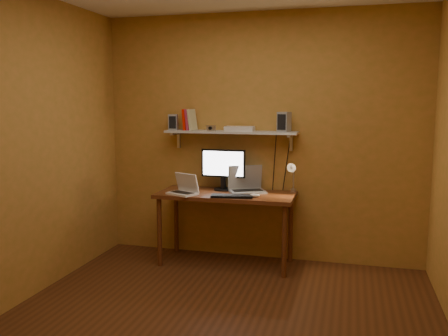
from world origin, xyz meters
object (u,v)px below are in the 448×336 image
(shelf_camera, at_px, (211,128))
(netbook, at_px, (184,188))
(wall_shelf, at_px, (231,132))
(laptop, at_px, (246,185))
(keyboard, at_px, (232,196))
(desk, at_px, (226,201))
(speaker_left, at_px, (173,122))
(speaker_right, at_px, (284,122))
(monitor, at_px, (223,167))
(desk_lamp, at_px, (292,174))
(mouse, at_px, (255,195))
(router, at_px, (240,129))

(shelf_camera, bearing_deg, netbook, -123.20)
(wall_shelf, xyz_separation_m, laptop, (0.18, -0.06, -0.54))
(wall_shelf, relative_size, keyboard, 3.44)
(desk, height_order, laptop, laptop)
(wall_shelf, height_order, speaker_left, speaker_left)
(wall_shelf, relative_size, speaker_right, 6.99)
(keyboard, xyz_separation_m, speaker_right, (0.44, 0.38, 0.71))
(desk, relative_size, speaker_right, 6.99)
(monitor, relative_size, netbook, 1.40)
(wall_shelf, xyz_separation_m, desk_lamp, (0.66, -0.07, -0.40))
(shelf_camera, bearing_deg, desk_lamp, -0.38)
(wall_shelf, height_order, netbook, wall_shelf)
(laptop, bearing_deg, speaker_right, -18.48)
(keyboard, bearing_deg, desk, 111.82)
(wall_shelf, relative_size, shelf_camera, 13.67)
(desk_lamp, relative_size, shelf_camera, 3.66)
(shelf_camera, bearing_deg, keyboard, -46.53)
(speaker_left, bearing_deg, desk_lamp, -13.67)
(netbook, height_order, speaker_left, speaker_left)
(netbook, bearing_deg, laptop, 51.46)
(netbook, xyz_separation_m, mouse, (0.72, 0.03, -0.04))
(laptop, height_order, netbook, laptop)
(laptop, xyz_separation_m, desk_lamp, (0.48, -0.01, 0.14))
(monitor, relative_size, router, 1.60)
(desk, bearing_deg, router, 60.32)
(mouse, height_order, speaker_left, speaker_left)
(desk, bearing_deg, speaker_left, 163.19)
(laptop, distance_m, router, 0.59)
(wall_shelf, relative_size, speaker_left, 8.37)
(monitor, height_order, laptop, monitor)
(netbook, relative_size, speaker_right, 1.70)
(monitor, xyz_separation_m, speaker_left, (-0.57, 0.04, 0.47))
(desk, height_order, keyboard, keyboard)
(mouse, distance_m, router, 0.74)
(desk_lamp, bearing_deg, speaker_left, 177.03)
(shelf_camera, bearing_deg, wall_shelf, 17.44)
(router, bearing_deg, mouse, -53.78)
(netbook, relative_size, keyboard, 0.84)
(desk, xyz_separation_m, router, (0.10, 0.18, 0.74))
(mouse, relative_size, shelf_camera, 0.95)
(desk_lamp, relative_size, speaker_right, 1.87)
(keyboard, xyz_separation_m, mouse, (0.21, 0.06, 0.01))
(mouse, distance_m, desk_lamp, 0.46)
(netbook, height_order, mouse, netbook)
(wall_shelf, bearing_deg, speaker_left, -179.95)
(desk, relative_size, desk_lamp, 3.73)
(speaker_right, relative_size, router, 0.67)
(keyboard, distance_m, desk_lamp, 0.66)
(wall_shelf, bearing_deg, router, -10.26)
(desk, relative_size, shelf_camera, 13.67)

